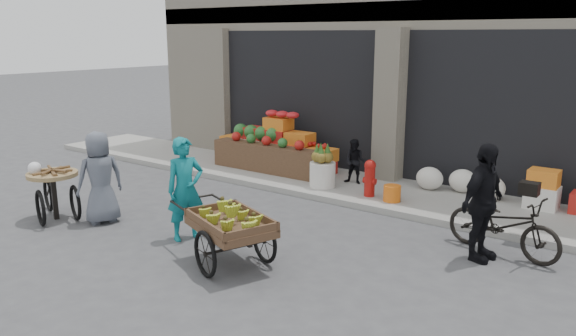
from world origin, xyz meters
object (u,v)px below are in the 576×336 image
Objects in this scene: pineapple_bin at (323,174)px; seated_person at (355,161)px; vendor_grey at (100,178)px; orange_bucket at (392,193)px; vendor_woman at (185,189)px; tricycle_cart at (53,187)px; bicycle at (503,224)px; cyclist at (483,203)px; fire_hydrant at (370,177)px; banana_cart at (229,220)px.

pineapple_bin is 0.75m from seated_person.
vendor_grey reaches higher than pineapple_bin.
vendor_woman is at bearing -118.57° from orange_bucket.
tricycle_cart is 0.92× the size of vendor_grey.
bicycle is (4.16, 2.29, -0.36)m from vendor_woman.
seated_person is at bearing 67.12° from cyclist.
vendor_grey is at bearing 121.94° from cyclist.
vendor_grey reaches higher than fire_hydrant.
vendor_grey is at bearing 123.60° from vendor_woman.
cyclist is at bearing 41.24° from tricycle_cart.
banana_cart is (-0.61, -3.77, 0.38)m from orange_bucket.
vendor_woman is 1.76m from vendor_grey.
seated_person is 0.54× the size of bicycle.
tricycle_cart reaches higher than banana_cart.
pineapple_bin is at bearing 83.67° from bicycle.
vendor_woman reaches higher than pineapple_bin.
banana_cart is at bearing -91.72° from fire_hydrant.
vendor_woman is 0.96× the size of cyclist.
bicycle is at bearing -37.42° from vendor_woman.
seated_person is 3.99m from cyclist.
banana_cart is at bearing 140.61° from cyclist.
pineapple_bin is at bearing 176.42° from orange_bucket.
vendor_woman is (-0.65, -4.10, 0.22)m from seated_person.
fire_hydrant is 0.55m from orange_bucket.
banana_cart is at bearing -75.73° from pineapple_bin.
bicycle reaches higher than banana_cart.
cyclist reaches higher than orange_bucket.
tricycle_cart is 7.01m from cyclist.
vendor_woman is (-1.85, -3.40, 0.54)m from orange_bucket.
orange_bucket is at bearing 101.58° from banana_cart.
tricycle_cart is at bearing -133.86° from seated_person.
vendor_woman is at bearing 118.97° from vendor_grey.
tricycle_cart is at bearing -133.41° from fire_hydrant.
banana_cart is at bearing 107.77° from vendor_grey.
seated_person is at bearing 170.59° from vendor_grey.
pineapple_bin is at bearing -133.69° from seated_person.
orange_bucket is at bearing 62.49° from tricycle_cart.
seated_person reaches higher than bicycle.
banana_cart is (0.99, -3.87, 0.28)m from pineapple_bin.
fire_hydrant is 0.45× the size of vendor_grey.
tricycle_cart is 0.85× the size of bicycle.
tricycle_cart is (-3.79, -0.31, -0.09)m from banana_cart.
vendor_woman is 0.94× the size of bicycle.
orange_bucket is at bearing -5.71° from fire_hydrant.
cyclist is at bearing 130.16° from vendor_grey.
vendor_grey reaches higher than bicycle.
vendor_woman reaches higher than tricycle_cart.
bicycle is (6.72, 2.97, -0.11)m from tricycle_cart.
vendor_woman reaches higher than bicycle.
seated_person is 4.51m from banana_cart.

